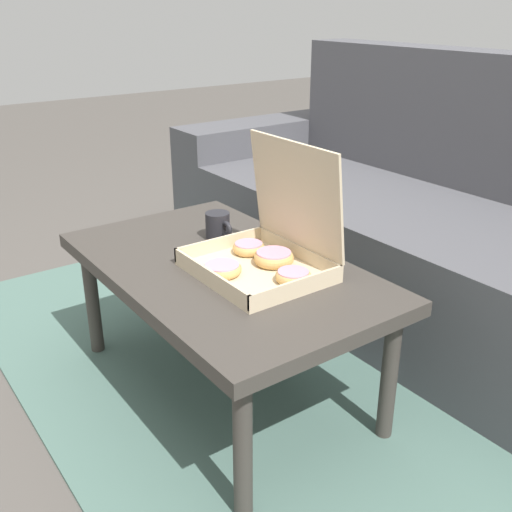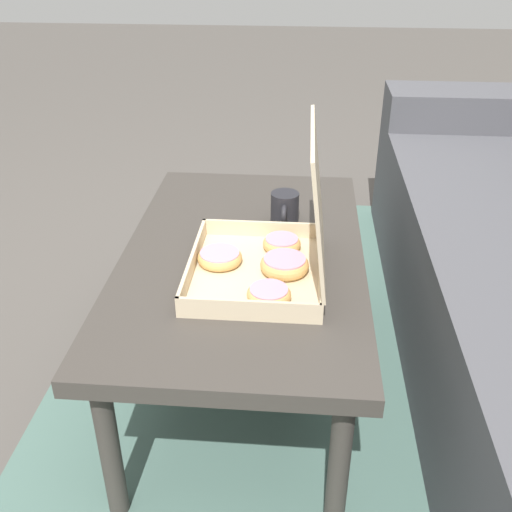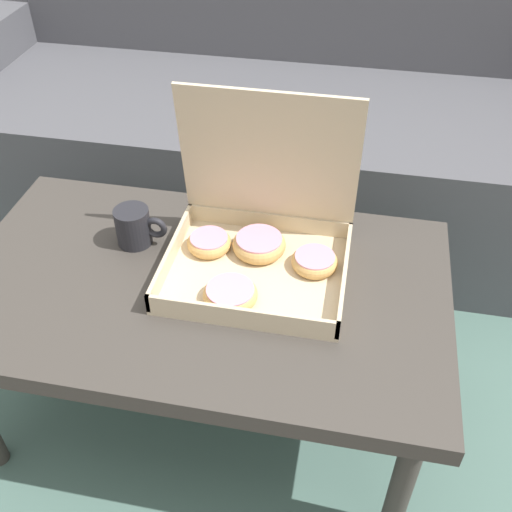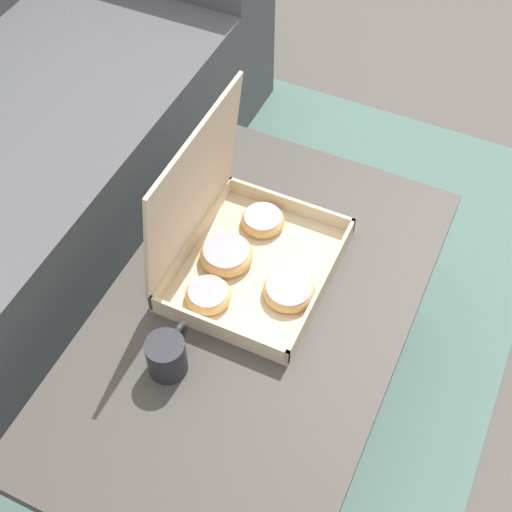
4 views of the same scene
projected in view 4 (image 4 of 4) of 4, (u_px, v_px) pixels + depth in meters
The scene contains 5 objects.
ground_plane at pixel (219, 396), 1.77m from camera, with size 12.00×12.00×0.00m, color #514C47.
area_rug at pixel (115, 350), 1.84m from camera, with size 2.36×1.86×0.01m, color #4C6B60.
coffee_table at pixel (252, 328), 1.45m from camera, with size 0.99×0.59×0.42m.
pastry_box at pixel (238, 248), 1.44m from camera, with size 0.36×0.30×0.35m.
coffee_mug at pixel (169, 356), 1.31m from camera, with size 0.11×0.07×0.08m.
Camera 4 is at (-0.70, -0.43, 1.61)m, focal length 50.00 mm.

